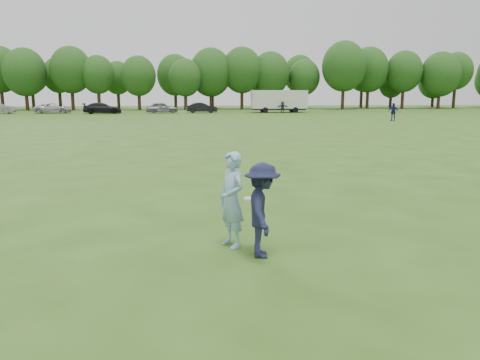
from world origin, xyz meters
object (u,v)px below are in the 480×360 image
(defender, at_px, (262,210))
(car_f, at_px, (202,108))
(thrower, at_px, (232,200))
(player_far_d, at_px, (283,107))
(car_d, at_px, (102,108))
(car_e, at_px, (162,108))
(field_cone, at_px, (403,116))
(player_far_b, at_px, (393,112))
(cargo_trailer, at_px, (279,100))
(car_c, at_px, (53,108))

(defender, height_order, car_f, defender)
(thrower, bearing_deg, defender, 11.24)
(thrower, bearing_deg, player_far_d, 140.85)
(thrower, distance_m, car_d, 59.45)
(defender, bearing_deg, car_e, 10.10)
(car_d, distance_m, field_cone, 39.17)
(thrower, height_order, car_f, thrower)
(player_far_b, distance_m, car_d, 38.27)
(player_far_d, height_order, car_f, player_far_d)
(car_e, bearing_deg, cargo_trailer, -94.22)
(player_far_b, distance_m, player_far_d, 21.17)
(thrower, xyz_separation_m, car_d, (-12.16, 58.19, -0.13))
(cargo_trailer, bearing_deg, thrower, -102.01)
(defender, relative_size, car_e, 0.36)
(field_cone, xyz_separation_m, cargo_trailer, (-11.96, 14.79, 1.63))
(thrower, bearing_deg, car_e, 157.40)
(defender, bearing_deg, player_far_b, -21.51)
(car_e, bearing_deg, player_far_b, -136.58)
(defender, height_order, player_far_b, player_far_b)
(car_e, bearing_deg, car_c, 81.20)
(thrower, xyz_separation_m, field_cone, (24.64, 44.79, -0.72))
(thrower, bearing_deg, field_cone, 124.59)
(player_far_b, height_order, player_far_d, player_far_b)
(player_far_b, bearing_deg, car_d, -174.33)
(player_far_d, height_order, field_cone, player_far_d)
(thrower, distance_m, field_cone, 51.12)
(player_far_b, bearing_deg, cargo_trailer, 146.94)
(car_c, distance_m, car_e, 15.14)
(car_c, distance_m, car_d, 7.43)
(cargo_trailer, bearing_deg, player_far_b, -71.08)
(defender, xyz_separation_m, cargo_trailer, (12.22, 60.17, 0.96))
(defender, xyz_separation_m, car_e, (-4.60, 59.98, -0.05))
(thrower, height_order, car_e, thrower)
(defender, relative_size, car_c, 0.33)
(thrower, height_order, car_d, thrower)
(car_c, height_order, field_cone, car_c)
(player_far_b, xyz_separation_m, car_c, (-39.42, 22.71, -0.21))
(player_far_d, relative_size, cargo_trailer, 0.18)
(thrower, relative_size, player_far_d, 1.06)
(car_f, xyz_separation_m, cargo_trailer, (11.19, -0.06, 1.05))
(defender, bearing_deg, car_c, 23.61)
(player_far_b, relative_size, car_d, 0.35)
(player_far_b, height_order, field_cone, player_far_b)
(car_c, bearing_deg, field_cone, -113.66)
(car_f, bearing_deg, player_far_d, -103.11)
(cargo_trailer, bearing_deg, car_e, -179.36)
(thrower, xyz_separation_m, defender, (0.46, -0.60, -0.06))
(car_d, distance_m, car_e, 8.11)
(car_e, distance_m, car_f, 5.64)
(car_e, xyz_separation_m, car_f, (5.63, 0.25, -0.04))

